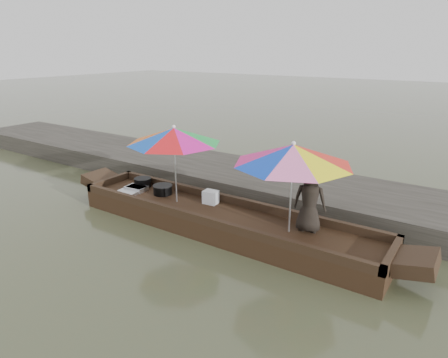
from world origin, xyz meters
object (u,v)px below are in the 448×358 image
Objects in this scene: boat_hull at (221,222)px; cooking_pot at (143,182)px; tray_crayfish at (136,188)px; umbrella_bow at (175,165)px; umbrella_stern at (291,188)px; supply_bag at (211,197)px; tray_scallop at (128,192)px; charcoal_grill at (163,190)px; vendor at (310,200)px.

cooking_pot is at bearing 172.88° from boat_hull.
umbrella_bow is (1.16, -0.02, 0.73)m from tray_crayfish.
cooking_pot is at bearing 175.53° from umbrella_stern.
umbrella_stern is (1.84, -0.31, 0.65)m from supply_bag.
cooking_pot is 0.21× the size of umbrella_bow.
supply_bag reaches higher than cooking_pot.
cooking_pot reaches higher than boat_hull.
tray_scallop is 0.75m from charcoal_grill.
supply_bag is at bearing 6.97° from charcoal_grill.
charcoal_grill is 3.06m from umbrella_stern.
supply_bag is 0.15× the size of umbrella_stern.
charcoal_grill is (0.63, 0.39, 0.06)m from tray_scallop.
cooking_pot is 0.84× the size of tray_crayfish.
supply_bag is at bearing 0.82° from cooking_pot.
boat_hull is at bearing -6.18° from charcoal_grill.
tray_scallop is at bearing -4.04° from vendor.
vendor is 0.62× the size of umbrella_bow.
tray_crayfish is at bearing -166.64° from charcoal_grill.
umbrella_stern is (3.67, -0.29, 0.68)m from cooking_pot.
charcoal_grill is 0.88m from umbrella_bow.
supply_bag reaches higher than boat_hull.
tray_scallop is 3.70m from umbrella_stern.
boat_hull is 13.77× the size of tray_scallop.
boat_hull is at bearing -0.61° from tray_crayfish.
boat_hull is 3.40× the size of umbrella_bow.
umbrella_bow and umbrella_stern have the same top height.
supply_bag is at bearing 145.71° from boat_hull.
tray_crayfish is 0.23× the size of umbrella_stern.
charcoal_grill is at bearing 161.79° from umbrella_bow.
supply_bag reaches higher than charcoal_grill.
umbrella_stern is at bearing 0.00° from umbrella_bow.
tray_scallop is 1.15× the size of charcoal_grill.
vendor reaches higher than tray_crayfish.
vendor is at bearing 2.87° from tray_crayfish.
charcoal_grill is 0.21× the size of umbrella_bow.
charcoal_grill is at bearing 173.82° from boat_hull.
supply_bag is (1.14, 0.14, 0.04)m from charcoal_grill.
boat_hull is 3.19× the size of umbrella_stern.
cooking_pot is 1.43m from umbrella_bow.
vendor is at bearing 4.61° from umbrella_bow.
boat_hull is at bearing 0.00° from umbrella_bow.
umbrella_stern reaches higher than tray_crayfish.
tray_crayfish is at bearing 89.67° from tray_scallop.
tray_scallop is 1.59× the size of supply_bag.
boat_hull is 5.51× the size of vendor.
umbrella_bow is at bearing 180.00° from umbrella_stern.
charcoal_grill is 3.26m from vendor.
umbrella_stern reaches higher than vendor.
umbrella_stern is at bearing -4.47° from cooking_pot.
tray_scallop is at bearing -176.54° from umbrella_stern.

